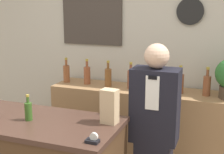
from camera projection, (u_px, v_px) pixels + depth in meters
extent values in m
cube|color=beige|center=(132.00, 50.00, 3.69)|extent=(5.20, 0.06, 2.70)
cube|color=#403832|center=(92.00, 18.00, 3.74)|extent=(0.76, 0.02, 0.63)
cylinder|color=black|center=(190.00, 11.00, 3.32)|extent=(0.29, 0.03, 0.29)
cube|color=#9E754C|center=(143.00, 130.00, 3.54)|extent=(2.08, 0.47, 0.97)
cube|color=#442C23|center=(34.00, 122.00, 2.49)|extent=(1.40, 0.67, 0.04)
cube|color=black|center=(155.00, 105.00, 2.63)|extent=(0.40, 0.24, 0.63)
cube|color=white|center=(152.00, 93.00, 2.48)|extent=(0.11, 0.01, 0.28)
cube|color=black|center=(153.00, 78.00, 2.45)|extent=(0.07, 0.01, 0.03)
sphere|color=#DBB293|center=(157.00, 56.00, 2.53)|extent=(0.21, 0.21, 0.21)
cube|color=tan|center=(110.00, 106.00, 2.39)|extent=(0.13, 0.10, 0.27)
cube|color=black|center=(92.00, 141.00, 2.07)|extent=(0.09, 0.06, 0.02)
cylinder|color=silver|center=(94.00, 137.00, 2.06)|extent=(0.06, 0.02, 0.06)
cylinder|color=#325A1F|center=(28.00, 112.00, 2.46)|extent=(0.06, 0.06, 0.14)
cylinder|color=#325A1F|center=(28.00, 100.00, 2.44)|extent=(0.02, 0.02, 0.05)
cylinder|color=#B29933|center=(27.00, 96.00, 2.43)|extent=(0.03, 0.03, 0.02)
cylinder|color=brown|center=(67.00, 74.00, 3.74)|extent=(0.08, 0.08, 0.20)
cylinder|color=brown|center=(66.00, 63.00, 3.71)|extent=(0.03, 0.03, 0.07)
cylinder|color=#B29933|center=(66.00, 59.00, 3.70)|extent=(0.03, 0.03, 0.02)
cylinder|color=brown|center=(87.00, 75.00, 3.65)|extent=(0.08, 0.08, 0.20)
cylinder|color=brown|center=(87.00, 64.00, 3.62)|extent=(0.03, 0.03, 0.07)
cylinder|color=#B29933|center=(87.00, 60.00, 3.61)|extent=(0.03, 0.03, 0.02)
cylinder|color=brown|center=(108.00, 78.00, 3.54)|extent=(0.08, 0.08, 0.20)
cylinder|color=brown|center=(108.00, 66.00, 3.51)|extent=(0.03, 0.03, 0.07)
cylinder|color=#B29933|center=(108.00, 62.00, 3.50)|extent=(0.03, 0.03, 0.02)
cylinder|color=brown|center=(131.00, 80.00, 3.45)|extent=(0.08, 0.08, 0.20)
cylinder|color=brown|center=(131.00, 68.00, 3.42)|extent=(0.03, 0.03, 0.07)
cylinder|color=#B29933|center=(131.00, 63.00, 3.41)|extent=(0.03, 0.03, 0.02)
cylinder|color=brown|center=(155.00, 82.00, 3.36)|extent=(0.08, 0.08, 0.20)
cylinder|color=brown|center=(155.00, 69.00, 3.33)|extent=(0.03, 0.03, 0.07)
cylinder|color=#B29933|center=(155.00, 65.00, 3.32)|extent=(0.03, 0.03, 0.02)
cylinder|color=brown|center=(180.00, 84.00, 3.26)|extent=(0.08, 0.08, 0.20)
cylinder|color=brown|center=(181.00, 71.00, 3.23)|extent=(0.03, 0.03, 0.07)
cylinder|color=#B29933|center=(181.00, 67.00, 3.22)|extent=(0.03, 0.03, 0.02)
cylinder|color=brown|center=(207.00, 86.00, 3.18)|extent=(0.08, 0.08, 0.20)
cylinder|color=brown|center=(208.00, 73.00, 3.15)|extent=(0.03, 0.03, 0.07)
cylinder|color=#B29933|center=(208.00, 68.00, 3.14)|extent=(0.03, 0.03, 0.02)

